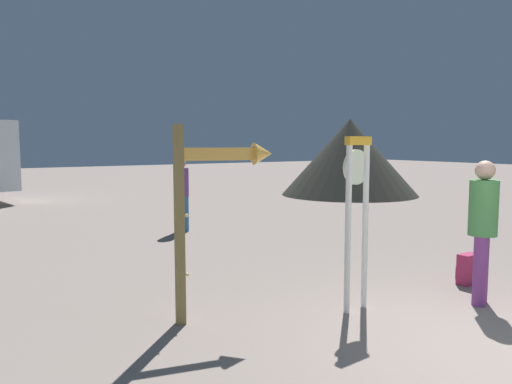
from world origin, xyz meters
name	(u,v)px	position (x,y,z in m)	size (l,w,h in m)	color
standing_clock	(357,205)	(-0.33, 1.87, 1.26)	(0.41, 0.13, 2.07)	white
arrow_sign	(214,190)	(-1.90, 2.49, 1.47)	(1.14, 0.42, 2.19)	olive
person_near_clock	(483,225)	(1.13, 1.20, 0.99)	(0.34, 0.34, 1.78)	#843C8B
backpack	(468,269)	(1.78, 1.81, 0.21)	(0.31, 0.21, 0.43)	#B52D57
person_distant	(182,191)	(0.12, 7.81, 0.93)	(0.32, 0.32, 1.66)	teal
dome_tent	(350,157)	(8.81, 11.67, 1.44)	(5.14, 5.14, 2.89)	#2D2E26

